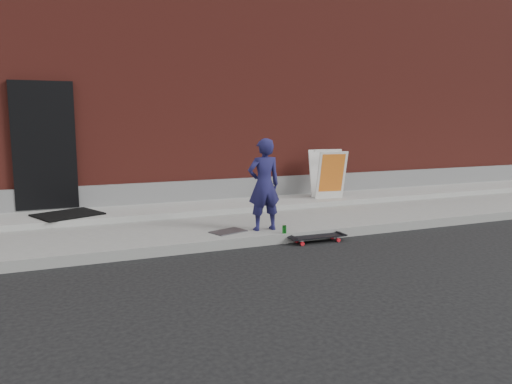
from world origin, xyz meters
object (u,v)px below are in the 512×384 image
pizza_sign (328,174)px  soda_can (284,229)px  child (264,185)px  skateboard (318,237)px

pizza_sign → soda_can: bearing=-133.1°
child → pizza_sign: 2.93m
skateboard → child: bearing=143.3°
child → skateboard: 1.15m
child → soda_can: size_ratio=11.95×
skateboard → pizza_sign: size_ratio=0.90×
skateboard → soda_can: soda_can is taller
child → skateboard: child is taller
pizza_sign → child: bearing=-140.3°
child → skateboard: size_ratio=1.59×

